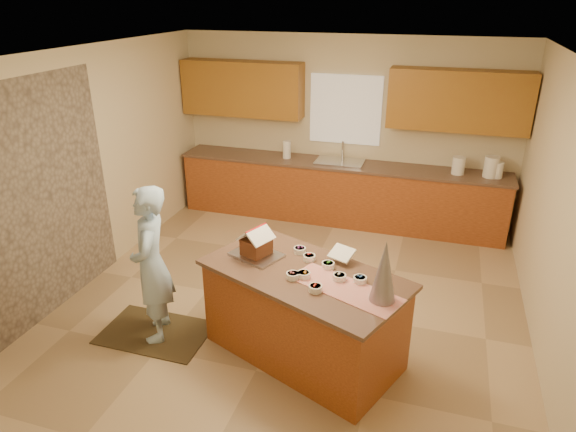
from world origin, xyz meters
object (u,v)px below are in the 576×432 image
object	(u,v)px
island_base	(304,316)
boy	(151,265)
tinsel_tree	(384,271)
gingerbread_house	(256,244)

from	to	relation	value
island_base	boy	size ratio (longest dim) A/B	1.11
tinsel_tree	gingerbread_house	world-z (taller)	tinsel_tree
tinsel_tree	gingerbread_house	bearing A→B (deg)	161.76
tinsel_tree	gingerbread_house	distance (m)	1.32
boy	island_base	bearing A→B (deg)	73.75
tinsel_tree	boy	distance (m)	2.26
island_base	boy	distance (m)	1.55
island_base	tinsel_tree	bearing A→B (deg)	3.67
gingerbread_house	island_base	bearing A→B (deg)	-17.35
gingerbread_house	tinsel_tree	bearing A→B (deg)	-18.24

